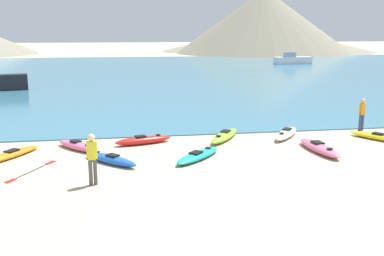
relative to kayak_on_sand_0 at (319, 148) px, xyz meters
name	(u,v)px	position (x,y,z in m)	size (l,w,h in m)	color
ground_plane	(258,209)	(-4.56, -5.72, -0.18)	(400.00, 400.00, 0.00)	tan
bay_water	(149,72)	(-4.56, 38.88, -0.15)	(160.00, 70.00, 0.06)	teal
far_hill_midleft	(264,21)	(25.73, 85.82, 7.12)	(41.01, 41.01, 14.61)	gray
far_hill_midright	(266,39)	(30.22, 96.95, 2.95)	(54.76, 54.76, 6.26)	gray
kayak_on_sand_0	(319,148)	(0.00, 0.00, 0.00)	(0.94, 3.24, 0.41)	#E5668C
kayak_on_sand_1	(198,155)	(-5.34, -0.24, -0.04)	(2.49, 2.66, 0.33)	teal
kayak_on_sand_2	(9,155)	(-12.94, 1.17, -0.05)	(2.32, 3.12, 0.30)	orange
kayak_on_sand_3	(286,133)	(-0.40, 2.82, 0.00)	(2.28, 2.75, 0.40)	white
kayak_on_sand_4	(224,136)	(-3.49, 2.86, 0.00)	(2.25, 3.02, 0.40)	#8CCC2D
kayak_on_sand_5	(382,137)	(3.83, 1.42, -0.03)	(2.29, 3.00, 0.34)	yellow
kayak_on_sand_6	(143,140)	(-7.38, 2.61, 0.00)	(2.75, 1.37, 0.40)	red
kayak_on_sand_7	(111,159)	(-8.83, -0.28, -0.01)	(2.32, 2.45, 0.38)	blue
kayak_on_sand_8	(78,146)	(-10.27, 2.06, -0.01)	(2.15, 2.40, 0.39)	#E5668C
person_near_foreground	(92,156)	(-9.38, -2.76, 0.83)	(0.36, 0.24, 1.77)	#4C4C4C
person_near_waterline	(362,112)	(3.99, 3.59, 0.78)	(0.34, 0.24, 1.69)	#384260
moored_boat_2	(292,60)	(18.74, 49.81, 0.52)	(6.01, 2.04, 1.84)	white
loose_paddle	(32,171)	(-11.70, -0.88, -0.17)	(1.43, 2.56, 0.03)	black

